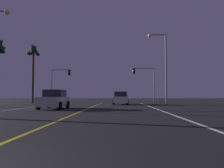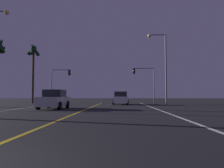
# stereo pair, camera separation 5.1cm
# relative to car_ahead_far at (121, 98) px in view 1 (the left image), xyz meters

# --- Properties ---
(lane_edge_right) EXTENTS (0.16, 38.49, 0.01)m
(lane_edge_right) POSITION_rel_car_ahead_far_xyz_m (3.14, -13.08, -0.82)
(lane_edge_right) COLOR silver
(lane_edge_right) RESTS_ON ground
(lane_center_divider) EXTENTS (0.16, 38.49, 0.01)m
(lane_center_divider) POSITION_rel_car_ahead_far_xyz_m (-2.97, -13.08, -0.82)
(lane_center_divider) COLOR gold
(lane_center_divider) RESTS_ON ground
(car_ahead_far) EXTENTS (2.02, 4.30, 1.70)m
(car_ahead_far) POSITION_rel_car_ahead_far_xyz_m (0.00, 0.00, 0.00)
(car_ahead_far) COLOR black
(car_ahead_far) RESTS_ON ground
(car_oncoming) EXTENTS (2.02, 4.30, 1.70)m
(car_oncoming) POSITION_rel_car_ahead_far_xyz_m (-5.94, -9.72, 0.00)
(car_oncoming) COLOR black
(car_oncoming) RESTS_ON ground
(traffic_light_near_right) EXTENTS (3.52, 0.36, 5.70)m
(traffic_light_near_right) POSITION_rel_car_ahead_far_xyz_m (3.82, 6.67, 3.42)
(traffic_light_near_right) COLOR #4C4C51
(traffic_light_near_right) RESTS_ON ground
(traffic_light_near_left) EXTENTS (3.27, 0.36, 5.49)m
(traffic_light_near_left) POSITION_rel_car_ahead_far_xyz_m (-9.87, 6.67, 3.26)
(traffic_light_near_left) COLOR #4C4C51
(traffic_light_near_left) RESTS_ON ground
(street_lamp_right_near) EXTENTS (2.26, 0.44, 7.09)m
(street_lamp_right_near) POSITION_rel_car_ahead_far_xyz_m (4.87, -18.58, 3.76)
(street_lamp_right_near) COLOR #4C4C51
(street_lamp_right_near) RESTS_ON ground
(street_lamp_right_far) EXTENTS (2.25, 0.44, 8.66)m
(street_lamp_right_far) POSITION_rel_car_ahead_far_xyz_m (4.95, -2.87, 4.62)
(street_lamp_right_far) COLOR #4C4C51
(street_lamp_right_far) RESTS_ON ground
(palm_tree_left_far) EXTENTS (2.05, 2.16, 9.44)m
(palm_tree_left_far) POSITION_rel_car_ahead_far_xyz_m (-13.63, 4.38, 6.72)
(palm_tree_left_far) COLOR #473826
(palm_tree_left_far) RESTS_ON ground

